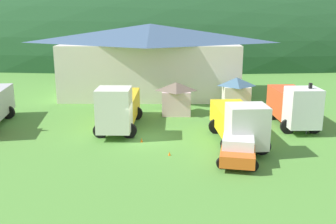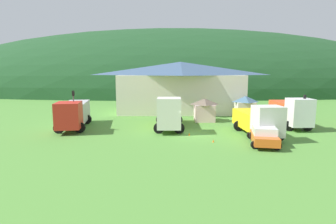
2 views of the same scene
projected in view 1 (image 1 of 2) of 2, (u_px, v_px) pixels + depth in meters
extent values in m
plane|color=#518C38|center=(146.00, 138.00, 28.39)|extent=(200.00, 200.00, 0.00)
ellipsoid|color=#1E4723|center=(164.00, 53.00, 86.39)|extent=(156.47, 60.00, 37.14)
cube|color=silver|center=(151.00, 69.00, 42.71)|extent=(18.34, 9.27, 5.70)
pyramid|color=#3D5675|center=(150.00, 33.00, 41.75)|extent=(19.81, 10.01, 1.99)
cube|color=beige|center=(236.00, 98.00, 36.40)|extent=(2.41, 2.11, 2.27)
pyramid|color=#42667F|center=(237.00, 82.00, 36.02)|extent=(2.60, 2.28, 0.79)
cube|color=beige|center=(176.00, 102.00, 34.88)|extent=(2.50, 2.23, 2.14)
pyramid|color=#6B5B4C|center=(176.00, 86.00, 34.52)|extent=(2.70, 2.40, 0.75)
cylinder|color=black|center=(8.00, 112.00, 33.47)|extent=(1.10, 0.30, 1.10)
cube|color=silver|center=(114.00, 110.00, 27.97)|extent=(2.41, 2.35, 3.12)
cube|color=black|center=(114.00, 101.00, 27.68)|extent=(1.30, 1.88, 1.00)
cube|color=gold|center=(122.00, 105.00, 32.11)|extent=(2.44, 5.93, 1.83)
cylinder|color=black|center=(129.00, 131.00, 28.33)|extent=(1.10, 0.30, 1.10)
cylinder|color=black|center=(101.00, 131.00, 28.37)|extent=(1.10, 0.30, 1.10)
cylinder|color=black|center=(136.00, 113.00, 33.18)|extent=(1.10, 0.30, 1.10)
cylinder|color=black|center=(112.00, 113.00, 33.22)|extent=(1.10, 0.30, 1.10)
cube|color=silver|center=(247.00, 126.00, 24.66)|extent=(2.59, 2.32, 2.72)
cube|color=black|center=(248.00, 117.00, 24.41)|extent=(1.43, 1.81, 0.87)
cube|color=yellow|center=(233.00, 118.00, 28.47)|extent=(2.85, 5.65, 1.66)
cylinder|color=black|center=(262.00, 146.00, 25.07)|extent=(1.10, 0.30, 1.10)
cylinder|color=black|center=(229.00, 147.00, 24.93)|extent=(1.10, 0.30, 1.10)
cylinder|color=black|center=(244.00, 126.00, 29.54)|extent=(1.10, 0.30, 1.10)
cylinder|color=black|center=(216.00, 126.00, 29.41)|extent=(1.10, 0.30, 1.10)
cube|color=white|center=(303.00, 108.00, 29.02)|extent=(2.41, 2.28, 2.92)
cube|color=black|center=(304.00, 99.00, 28.75)|extent=(1.32, 1.80, 0.94)
cube|color=#E04C23|center=(288.00, 102.00, 32.25)|extent=(2.50, 4.42, 2.23)
cylinder|color=black|center=(314.00, 126.00, 29.42)|extent=(1.10, 0.30, 1.10)
cylinder|color=black|center=(288.00, 127.00, 29.35)|extent=(1.10, 0.30, 1.10)
cylinder|color=black|center=(296.00, 113.00, 33.19)|extent=(1.10, 0.30, 1.10)
cylinder|color=black|center=(273.00, 113.00, 33.12)|extent=(1.10, 0.30, 1.10)
cube|color=#DA5B1D|center=(238.00, 148.00, 24.23)|extent=(2.91, 5.42, 0.70)
cube|color=silver|center=(238.00, 142.00, 23.48)|extent=(2.19, 2.36, 0.62)
cylinder|color=black|center=(253.00, 165.00, 22.50)|extent=(0.68, 0.24, 0.68)
cylinder|color=black|center=(222.00, 163.00, 22.83)|extent=(0.68, 0.24, 0.68)
cylinder|color=black|center=(252.00, 146.00, 25.82)|extent=(0.68, 0.24, 0.68)
cylinder|color=black|center=(225.00, 144.00, 26.15)|extent=(0.68, 0.24, 0.68)
cylinder|color=#4C4C51|center=(308.00, 112.00, 29.01)|extent=(0.12, 0.12, 3.32)
cube|color=black|center=(310.00, 87.00, 28.53)|extent=(0.20, 0.24, 0.55)
sphere|color=green|center=(310.00, 87.00, 28.66)|extent=(0.14, 0.14, 0.14)
cone|color=orange|center=(142.00, 142.00, 27.54)|extent=(0.36, 0.36, 0.63)
cone|color=orange|center=(169.00, 155.00, 25.01)|extent=(0.36, 0.36, 0.51)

